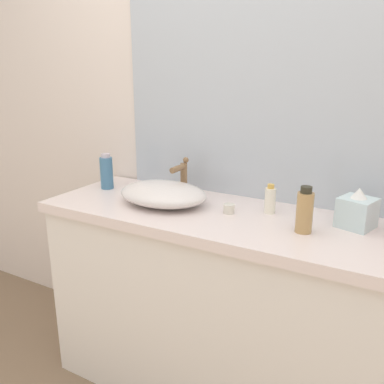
{
  "coord_description": "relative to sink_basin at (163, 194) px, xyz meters",
  "views": [
    {
      "loc": [
        0.67,
        -1.05,
        1.49
      ],
      "look_at": [
        -0.14,
        0.39,
        0.99
      ],
      "focal_mm": 37.94,
      "sensor_mm": 36.0,
      "label": 1
    }
  ],
  "objects": [
    {
      "name": "vanity_counter",
      "position": [
        0.31,
        0.01,
        -0.5
      ],
      "size": [
        1.64,
        0.55,
        0.91
      ],
      "color": "white",
      "rests_on": "ground"
    },
    {
      "name": "sink_basin",
      "position": [
        0.0,
        0.0,
        0.0
      ],
      "size": [
        0.41,
        0.31,
        0.1
      ],
      "primitive_type": "ellipsoid",
      "color": "silver",
      "rests_on": "vanity_counter"
    },
    {
      "name": "perfume_bottle",
      "position": [
        0.64,
        -0.02,
        0.03
      ],
      "size": [
        0.06,
        0.06,
        0.18
      ],
      "color": "tan",
      "rests_on": "vanity_counter"
    },
    {
      "name": "faucet",
      "position": [
        0.0,
        0.17,
        0.05
      ],
      "size": [
        0.03,
        0.14,
        0.18
      ],
      "color": "olive",
      "rests_on": "vanity_counter"
    },
    {
      "name": "candle_jar",
      "position": [
        0.31,
        0.03,
        -0.03
      ],
      "size": [
        0.05,
        0.05,
        0.04
      ],
      "primitive_type": "cylinder",
      "color": "silver",
      "rests_on": "vanity_counter"
    },
    {
      "name": "tissue_box",
      "position": [
        0.8,
        0.12,
        0.02
      ],
      "size": [
        0.15,
        0.15,
        0.16
      ],
      "color": "silver",
      "rests_on": "vanity_counter"
    },
    {
      "name": "wall_mirror_panel",
      "position": [
        0.31,
        0.29,
        0.48
      ],
      "size": [
        1.33,
        0.01,
        1.05
      ],
      "primitive_type": "cube",
      "color": "#B2BCC6",
      "rests_on": "vanity_counter"
    },
    {
      "name": "spray_can",
      "position": [
        0.46,
        0.12,
        0.01
      ],
      "size": [
        0.05,
        0.05,
        0.12
      ],
      "color": "white",
      "rests_on": "vanity_counter"
    },
    {
      "name": "bathroom_wall_rear",
      "position": [
        0.29,
        0.33,
        0.34
      ],
      "size": [
        6.0,
        0.06,
        2.6
      ],
      "primitive_type": "cube",
      "color": "silver",
      "rests_on": "ground"
    },
    {
      "name": "lotion_bottle",
      "position": [
        -0.39,
        0.07,
        0.04
      ],
      "size": [
        0.06,
        0.06,
        0.18
      ],
      "color": "teal",
      "rests_on": "vanity_counter"
    }
  ]
}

